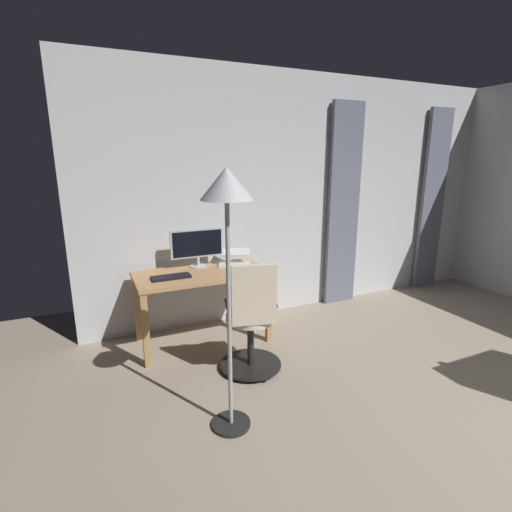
{
  "coord_description": "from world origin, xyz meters",
  "views": [
    {
      "loc": [
        2.57,
        0.84,
        1.87
      ],
      "look_at": [
        1.22,
        -2.15,
        1.03
      ],
      "focal_mm": 26.66,
      "sensor_mm": 36.0,
      "label": 1
    }
  ],
  "objects_px": {
    "computer_monitor": "(197,245)",
    "office_chair": "(252,323)",
    "computer_mouse": "(233,273)",
    "floor_lamp": "(227,211)",
    "laptop": "(235,260)",
    "desk": "(202,282)",
    "computer_keyboard": "(171,277)"
  },
  "relations": [
    {
      "from": "office_chair",
      "to": "computer_keyboard",
      "type": "bearing_deg",
      "value": 142.23
    },
    {
      "from": "office_chair",
      "to": "computer_monitor",
      "type": "height_order",
      "value": "computer_monitor"
    },
    {
      "from": "laptop",
      "to": "computer_mouse",
      "type": "height_order",
      "value": "laptop"
    },
    {
      "from": "computer_keyboard",
      "to": "computer_mouse",
      "type": "bearing_deg",
      "value": 167.78
    },
    {
      "from": "desk",
      "to": "office_chair",
      "type": "distance_m",
      "value": 0.82
    },
    {
      "from": "office_chair",
      "to": "computer_mouse",
      "type": "bearing_deg",
      "value": 99.95
    },
    {
      "from": "office_chair",
      "to": "laptop",
      "type": "height_order",
      "value": "office_chair"
    },
    {
      "from": "desk",
      "to": "computer_mouse",
      "type": "relative_size",
      "value": 13.27
    },
    {
      "from": "computer_monitor",
      "to": "laptop",
      "type": "bearing_deg",
      "value": 167.51
    },
    {
      "from": "office_chair",
      "to": "computer_keyboard",
      "type": "height_order",
      "value": "office_chair"
    },
    {
      "from": "computer_monitor",
      "to": "office_chair",
      "type": "bearing_deg",
      "value": 100.73
    },
    {
      "from": "computer_keyboard",
      "to": "floor_lamp",
      "type": "distance_m",
      "value": 1.51
    },
    {
      "from": "computer_monitor",
      "to": "laptop",
      "type": "distance_m",
      "value": 0.43
    },
    {
      "from": "computer_monitor",
      "to": "computer_mouse",
      "type": "height_order",
      "value": "computer_monitor"
    },
    {
      "from": "computer_monitor",
      "to": "floor_lamp",
      "type": "relative_size",
      "value": 0.31
    },
    {
      "from": "floor_lamp",
      "to": "laptop",
      "type": "bearing_deg",
      "value": -112.53
    },
    {
      "from": "office_chair",
      "to": "computer_monitor",
      "type": "distance_m",
      "value": 1.13
    },
    {
      "from": "computer_mouse",
      "to": "floor_lamp",
      "type": "distance_m",
      "value": 1.47
    },
    {
      "from": "computer_monitor",
      "to": "computer_mouse",
      "type": "xyz_separation_m",
      "value": [
        -0.24,
        0.42,
        -0.22
      ]
    },
    {
      "from": "computer_monitor",
      "to": "floor_lamp",
      "type": "height_order",
      "value": "floor_lamp"
    },
    {
      "from": "office_chair",
      "to": "floor_lamp",
      "type": "xyz_separation_m",
      "value": [
        0.42,
        0.59,
        1.08
      ]
    },
    {
      "from": "computer_monitor",
      "to": "computer_keyboard",
      "type": "height_order",
      "value": "computer_monitor"
    },
    {
      "from": "computer_monitor",
      "to": "computer_keyboard",
      "type": "relative_size",
      "value": 1.53
    },
    {
      "from": "computer_keyboard",
      "to": "floor_lamp",
      "type": "relative_size",
      "value": 0.2
    },
    {
      "from": "computer_keyboard",
      "to": "floor_lamp",
      "type": "bearing_deg",
      "value": 95.17
    },
    {
      "from": "computer_mouse",
      "to": "office_chair",
      "type": "bearing_deg",
      "value": 85.26
    },
    {
      "from": "office_chair",
      "to": "laptop",
      "type": "distance_m",
      "value": 0.98
    },
    {
      "from": "computer_monitor",
      "to": "laptop",
      "type": "relative_size",
      "value": 1.33
    },
    {
      "from": "computer_mouse",
      "to": "laptop",
      "type": "bearing_deg",
      "value": -114.2
    },
    {
      "from": "computer_keyboard",
      "to": "laptop",
      "type": "bearing_deg",
      "value": -164.49
    },
    {
      "from": "desk",
      "to": "computer_mouse",
      "type": "bearing_deg",
      "value": 142.13
    },
    {
      "from": "laptop",
      "to": "floor_lamp",
      "type": "distance_m",
      "value": 1.78
    }
  ]
}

